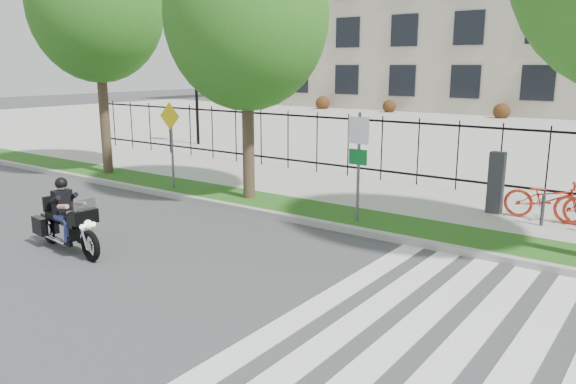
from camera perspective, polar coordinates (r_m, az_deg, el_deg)
The scene contains 13 objects.
ground at distance 9.96m, azimuth -8.99°, elevation -9.03°, with size 120.00×120.00×0.00m, color #3D3D40.
curb at distance 12.98m, azimuth 3.88°, elevation -3.35°, with size 60.00×0.20×0.15m, color #9D9B94.
grass_verge at distance 13.68m, azimuth 5.79°, elevation -2.55°, with size 60.00×1.50×0.15m, color #1D4A12.
sidewalk at distance 15.83m, azimuth 10.38°, elevation -0.59°, with size 60.00×3.50×0.15m, color #ACAAA1.
plaza at distance 32.36m, azimuth 24.15°, elevation 5.21°, with size 80.00×34.00×0.10m, color #ACAAA1.
crosswalk_stripes at distance 7.65m, azimuth 18.81°, elevation -16.59°, with size 5.70×8.00×0.01m, color silver, non-canonical shape.
iron_fence at distance 17.20m, azimuth 13.07°, elevation 4.00°, with size 30.00×0.06×2.00m, color black, non-canonical shape.
lamp_post_left at distance 26.23m, azimuth -9.34°, elevation 11.57°, with size 1.06×0.70×4.25m.
street_tree_0 at distance 19.58m, azimuth -18.88°, elevation 17.54°, with size 4.24×4.24×7.83m.
street_tree_1 at distance 14.99m, azimuth -4.25°, elevation 17.46°, with size 4.23×4.23×7.20m.
sign_pole_regulatory at distance 12.76m, azimuth 7.16°, elevation 3.96°, with size 0.50×0.09×2.50m.
sign_pole_warning at distance 16.60m, azimuth -11.80°, elevation 5.82°, with size 0.78×0.09×2.49m.
motorcycle_rider at distance 12.06m, azimuth -21.48°, elevation -2.89°, with size 2.34×0.79×1.81m.
Camera 1 is at (6.62, -6.47, 3.67)m, focal length 35.00 mm.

